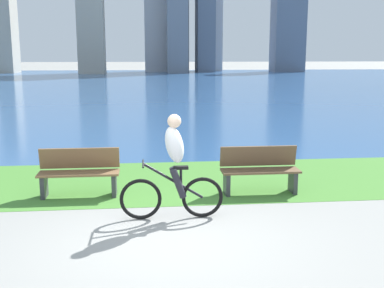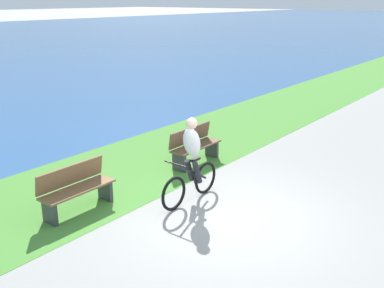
% 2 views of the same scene
% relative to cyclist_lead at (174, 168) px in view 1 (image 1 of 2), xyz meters
% --- Properties ---
extents(ground_plane, '(300.00, 300.00, 0.00)m').
position_rel_cyclist_lead_xyz_m(ground_plane, '(-0.21, -1.02, -0.85)').
color(ground_plane, gray).
extents(grass_strip_bayside, '(120.00, 3.47, 0.01)m').
position_rel_cyclist_lead_xyz_m(grass_strip_bayside, '(-0.21, 2.32, -0.84)').
color(grass_strip_bayside, '#478433').
rests_on(grass_strip_bayside, ground).
extents(bay_water_surface, '(300.00, 67.03, 0.00)m').
position_rel_cyclist_lead_xyz_m(bay_water_surface, '(-0.21, 37.57, -0.84)').
color(bay_water_surface, '#2D568C').
rests_on(bay_water_surface, ground).
extents(cyclist_lead, '(1.69, 0.52, 1.72)m').
position_rel_cyclist_lead_xyz_m(cyclist_lead, '(0.00, 0.00, 0.00)').
color(cyclist_lead, black).
rests_on(cyclist_lead, ground).
extents(bench_near_path, '(1.50, 0.47, 0.90)m').
position_rel_cyclist_lead_xyz_m(bench_near_path, '(-1.70, 1.44, -0.39)').
color(bench_near_path, brown).
rests_on(bench_near_path, ground).
extents(bench_far_along_path, '(1.50, 0.47, 0.90)m').
position_rel_cyclist_lead_xyz_m(bench_far_along_path, '(1.74, 1.29, -0.39)').
color(bench_far_along_path, brown).
rests_on(bench_far_along_path, ground).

